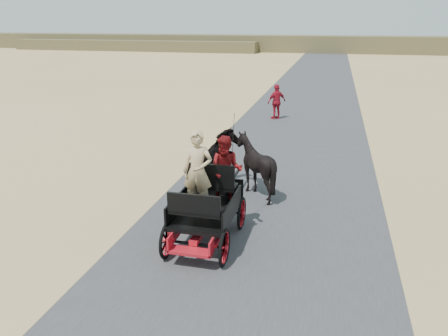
% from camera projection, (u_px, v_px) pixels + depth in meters
% --- Properties ---
extents(ground, '(140.00, 140.00, 0.00)m').
position_uv_depth(ground, '(249.00, 255.00, 9.23)').
color(ground, tan).
extents(road, '(6.00, 140.00, 0.01)m').
position_uv_depth(road, '(249.00, 255.00, 9.23)').
color(road, '#38383A').
rests_on(road, ground).
extents(ridge_far, '(140.00, 6.00, 2.40)m').
position_uv_depth(ridge_far, '(327.00, 44.00, 65.77)').
color(ridge_far, brown).
rests_on(ridge_far, ground).
extents(ridge_near, '(40.00, 4.00, 1.60)m').
position_uv_depth(ridge_near, '(133.00, 45.00, 69.11)').
color(ridge_near, brown).
rests_on(ridge_near, ground).
extents(carriage, '(1.30, 2.40, 0.72)m').
position_uv_depth(carriage, '(207.00, 226.00, 9.75)').
color(carriage, black).
rests_on(carriage, ground).
extents(horse_left, '(0.91, 2.01, 1.70)m').
position_uv_depth(horse_left, '(217.00, 163.00, 12.47)').
color(horse_left, black).
rests_on(horse_left, ground).
extents(horse_right, '(1.37, 1.54, 1.70)m').
position_uv_depth(horse_right, '(255.00, 166.00, 12.22)').
color(horse_right, black).
rests_on(horse_right, ground).
extents(driver_man, '(0.66, 0.43, 1.80)m').
position_uv_depth(driver_man, '(198.00, 171.00, 9.43)').
color(driver_man, tan).
rests_on(driver_man, carriage).
extents(passenger_woman, '(0.77, 0.60, 1.58)m').
position_uv_depth(passenger_woman, '(226.00, 170.00, 9.86)').
color(passenger_woman, '#660C0F').
rests_on(passenger_woman, carriage).
extents(pedestrian, '(1.04, 0.97, 1.73)m').
position_uv_depth(pedestrian, '(277.00, 102.00, 21.59)').
color(pedestrian, maroon).
rests_on(pedestrian, ground).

